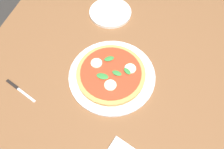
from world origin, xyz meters
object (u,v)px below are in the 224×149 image
Objects in this scene: dining_table at (110,68)px; serving_tray at (112,75)px; pizza at (111,73)px; plate_white at (110,12)px; knife at (17,88)px.

dining_table is 0.15m from serving_tray.
dining_table is 0.16m from pizza.
plate_white reaches higher than knife.
serving_tray is 0.36m from plate_white.
serving_tray is at bearing 16.28° from plate_white.
pizza is (0.00, -0.00, 0.02)m from serving_tray.
plate_white reaches higher than serving_tray.
dining_table is 7.59× the size of knife.
knife is at bearing -66.52° from pizza.
plate_white is at bearing 153.87° from knife.
plate_white is (-0.34, -0.10, 0.00)m from serving_tray.
serving_tray is 0.37m from knife.
serving_tray is 2.30× the size of knife.
plate_white is 0.55m from knife.
dining_table is 0.41m from knife.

